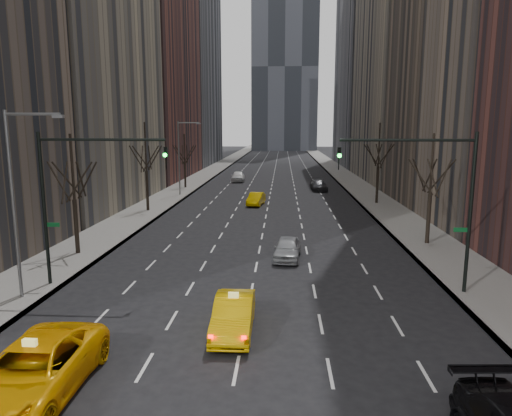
# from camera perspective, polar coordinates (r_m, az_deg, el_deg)

# --- Properties ---
(sidewalk_left) EXTENTS (4.50, 320.00, 0.15)m
(sidewalk_left) POSITION_cam_1_polar(r_m,az_deg,el_deg) (82.20, -6.36, 4.15)
(sidewalk_left) COLOR slate
(sidewalk_left) RESTS_ON ground
(sidewalk_right) EXTENTS (4.50, 320.00, 0.15)m
(sidewalk_right) POSITION_cam_1_polar(r_m,az_deg,el_deg) (81.74, 10.87, 4.00)
(sidewalk_right) COLOR slate
(sidewalk_right) RESTS_ON ground
(bld_left_far) EXTENTS (14.00, 28.00, 44.00)m
(bld_left_far) POSITION_cam_1_polar(r_m,az_deg,el_deg) (81.16, -14.02, 19.39)
(bld_left_far) COLOR brown
(bld_left_far) RESTS_ON ground
(bld_left_deep) EXTENTS (14.00, 30.00, 60.00)m
(bld_left_deep) POSITION_cam_1_polar(r_m,az_deg,el_deg) (111.20, -9.32, 21.09)
(bld_left_deep) COLOR slate
(bld_left_deep) RESTS_ON ground
(bld_right_far) EXTENTS (14.00, 28.00, 50.00)m
(bld_right_far) POSITION_cam_1_polar(r_m,az_deg,el_deg) (79.01, 19.29, 21.62)
(bld_right_far) COLOR tan
(bld_right_far) RESTS_ON ground
(bld_right_deep) EXTENTS (14.00, 30.00, 58.00)m
(bld_right_deep) POSITION_cam_1_polar(r_m,az_deg,el_deg) (109.45, 14.73, 20.55)
(bld_right_deep) COLOR slate
(bld_right_deep) RESTS_ON ground
(tree_lw_b) EXTENTS (3.36, 3.50, 7.82)m
(tree_lw_b) POSITION_cam_1_polar(r_m,az_deg,el_deg) (31.99, -21.76, 0.97)
(tree_lw_b) COLOR black
(tree_lw_b) RESTS_ON ground
(tree_lw_c) EXTENTS (3.36, 3.50, 8.74)m
(tree_lw_c) POSITION_cam_1_polar(r_m,az_deg,el_deg) (46.82, -13.53, 4.44)
(tree_lw_c) COLOR black
(tree_lw_c) RESTS_ON ground
(tree_lw_d) EXTENTS (3.36, 3.50, 7.36)m
(tree_lw_d) POSITION_cam_1_polar(r_m,az_deg,el_deg) (64.24, -8.89, 5.60)
(tree_lw_d) COLOR black
(tree_lw_d) RESTS_ON ground
(tree_rw_b) EXTENTS (3.36, 3.50, 7.82)m
(tree_rw_b) POSITION_cam_1_polar(r_m,az_deg,el_deg) (34.56, 20.93, 1.65)
(tree_rw_b) COLOR black
(tree_rw_b) RESTS_ON ground
(tree_rw_c) EXTENTS (3.36, 3.50, 8.74)m
(tree_rw_c) POSITION_cam_1_polar(r_m,az_deg,el_deg) (51.86, 15.01, 4.89)
(tree_rw_c) COLOR black
(tree_rw_c) RESTS_ON ground
(traffic_mast_left) EXTENTS (6.69, 0.39, 8.00)m
(traffic_mast_left) POSITION_cam_1_polar(r_m,az_deg,el_deg) (25.15, -21.77, 2.78)
(traffic_mast_left) COLOR black
(traffic_mast_left) RESTS_ON ground
(traffic_mast_right) EXTENTS (6.69, 0.39, 8.00)m
(traffic_mast_right) POSITION_cam_1_polar(r_m,az_deg,el_deg) (24.01, 21.70, 2.47)
(traffic_mast_right) COLOR black
(traffic_mast_right) RESTS_ON ground
(streetlight_near) EXTENTS (2.83, 0.22, 9.00)m
(streetlight_near) POSITION_cam_1_polar(r_m,az_deg,el_deg) (24.20, -27.50, 2.42)
(streetlight_near) COLOR slate
(streetlight_near) RESTS_ON ground
(streetlight_far) EXTENTS (2.83, 0.22, 9.00)m
(streetlight_far) POSITION_cam_1_polar(r_m,az_deg,el_deg) (57.04, -9.28, 7.12)
(streetlight_far) COLOR slate
(streetlight_far) RESTS_ON ground
(taxi_suv) EXTENTS (2.90, 6.24, 1.73)m
(taxi_suv) POSITION_cam_1_polar(r_m,az_deg,el_deg) (16.56, -26.16, -17.90)
(taxi_suv) COLOR #F4AA05
(taxi_suv) RESTS_ON ground
(taxi_sedan) EXTENTS (1.61, 4.51, 1.48)m
(taxi_sedan) POSITION_cam_1_polar(r_m,az_deg,el_deg) (19.30, -2.81, -13.18)
(taxi_sedan) COLOR #F0B705
(taxi_sedan) RESTS_ON ground
(silver_sedan_ahead) EXTENTS (1.97, 4.20, 1.39)m
(silver_sedan_ahead) POSITION_cam_1_polar(r_m,az_deg,el_deg) (29.52, 3.94, -5.03)
(silver_sedan_ahead) COLOR gray
(silver_sedan_ahead) RESTS_ON ground
(far_taxi) EXTENTS (1.99, 4.28, 1.36)m
(far_taxi) POSITION_cam_1_polar(r_m,az_deg,el_deg) (49.84, 0.01, 1.15)
(far_taxi) COLOR yellow
(far_taxi) RESTS_ON ground
(far_suv_grey) EXTENTS (2.17, 4.95, 1.42)m
(far_suv_grey) POSITION_cam_1_polar(r_m,az_deg,el_deg) (62.14, 7.86, 2.84)
(far_suv_grey) COLOR #2C2C31
(far_suv_grey) RESTS_ON ground
(far_car_white) EXTENTS (2.13, 4.91, 1.65)m
(far_car_white) POSITION_cam_1_polar(r_m,az_deg,el_deg) (71.90, -2.26, 3.98)
(far_car_white) COLOR silver
(far_car_white) RESTS_ON ground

